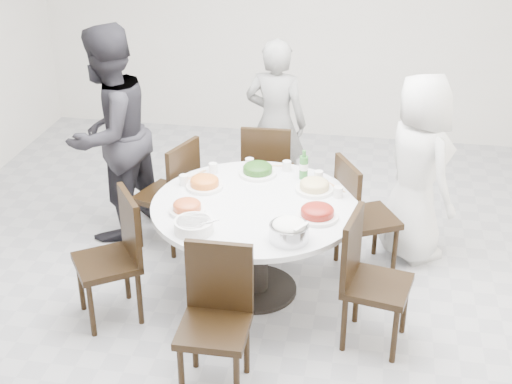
% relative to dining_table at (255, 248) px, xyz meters
% --- Properties ---
extents(floor, '(6.00, 6.00, 0.01)m').
position_rel_dining_table_xyz_m(floor, '(-0.01, 0.26, -0.38)').
color(floor, '#ABACB0').
rests_on(floor, ground).
extents(wall_back, '(6.00, 0.01, 2.80)m').
position_rel_dining_table_xyz_m(wall_back, '(-0.01, 3.26, 1.02)').
color(wall_back, white).
rests_on(wall_back, ground).
extents(dining_table, '(1.50, 1.50, 0.75)m').
position_rel_dining_table_xyz_m(dining_table, '(0.00, 0.00, 0.00)').
color(dining_table, white).
rests_on(dining_table, floor).
extents(chair_ne, '(0.57, 0.57, 0.95)m').
position_rel_dining_table_xyz_m(chair_ne, '(0.81, 0.47, 0.10)').
color(chair_ne, black).
rests_on(chair_ne, floor).
extents(chair_n, '(0.44, 0.44, 0.95)m').
position_rel_dining_table_xyz_m(chair_n, '(-0.09, 1.15, 0.10)').
color(chair_n, black).
rests_on(chair_n, floor).
extents(chair_nw, '(0.54, 0.54, 0.95)m').
position_rel_dining_table_xyz_m(chair_nw, '(-0.85, 0.57, 0.10)').
color(chair_nw, black).
rests_on(chair_nw, floor).
extents(chair_sw, '(0.58, 0.58, 0.95)m').
position_rel_dining_table_xyz_m(chair_sw, '(-0.97, -0.50, 0.10)').
color(chair_sw, black).
rests_on(chair_sw, floor).
extents(chair_s, '(0.42, 0.42, 0.95)m').
position_rel_dining_table_xyz_m(chair_s, '(-0.06, -1.10, 0.10)').
color(chair_s, black).
rests_on(chair_s, floor).
extents(chair_se, '(0.49, 0.49, 0.95)m').
position_rel_dining_table_xyz_m(chair_se, '(0.91, -0.46, 0.10)').
color(chair_se, black).
rests_on(chair_se, floor).
extents(diner_right, '(0.83, 0.90, 1.55)m').
position_rel_dining_table_xyz_m(diner_right, '(1.17, 0.77, 0.40)').
color(diner_right, silver).
rests_on(diner_right, floor).
extents(diner_middle, '(0.61, 0.44, 1.56)m').
position_rel_dining_table_xyz_m(diner_middle, '(-0.08, 1.53, 0.41)').
color(diner_middle, black).
rests_on(diner_middle, floor).
extents(diner_left, '(0.95, 1.07, 1.83)m').
position_rel_dining_table_xyz_m(diner_left, '(-1.35, 0.70, 0.54)').
color(diner_left, black).
rests_on(diner_left, floor).
extents(dish_greens, '(0.29, 0.29, 0.08)m').
position_rel_dining_table_xyz_m(dish_greens, '(-0.06, 0.49, 0.41)').
color(dish_greens, white).
rests_on(dish_greens, dining_table).
extents(dish_pale, '(0.28, 0.28, 0.08)m').
position_rel_dining_table_xyz_m(dish_pale, '(0.40, 0.28, 0.41)').
color(dish_pale, white).
rests_on(dish_pale, dining_table).
extents(dish_orange, '(0.28, 0.28, 0.07)m').
position_rel_dining_table_xyz_m(dish_orange, '(-0.42, 0.19, 0.41)').
color(dish_orange, white).
rests_on(dish_orange, dining_table).
extents(dish_redbrown, '(0.30, 0.30, 0.07)m').
position_rel_dining_table_xyz_m(dish_redbrown, '(0.46, -0.13, 0.41)').
color(dish_redbrown, white).
rests_on(dish_redbrown, dining_table).
extents(dish_tofu, '(0.25, 0.25, 0.07)m').
position_rel_dining_table_xyz_m(dish_tofu, '(-0.45, -0.21, 0.41)').
color(dish_tofu, white).
rests_on(dish_tofu, dining_table).
extents(rice_bowl, '(0.26, 0.26, 0.11)m').
position_rel_dining_table_xyz_m(rice_bowl, '(0.31, -0.47, 0.43)').
color(rice_bowl, silver).
rests_on(rice_bowl, dining_table).
extents(soup_bowl, '(0.26, 0.26, 0.08)m').
position_rel_dining_table_xyz_m(soup_bowl, '(-0.33, -0.46, 0.42)').
color(soup_bowl, white).
rests_on(soup_bowl, dining_table).
extents(beverage_bottle, '(0.07, 0.07, 0.23)m').
position_rel_dining_table_xyz_m(beverage_bottle, '(0.30, 0.48, 0.49)').
color(beverage_bottle, '#2B6D2C').
rests_on(beverage_bottle, dining_table).
extents(tea_cups, '(0.07, 0.07, 0.08)m').
position_rel_dining_table_xyz_m(tea_cups, '(-0.03, 0.65, 0.42)').
color(tea_cups, white).
rests_on(tea_cups, dining_table).
extents(chopsticks, '(0.24, 0.04, 0.01)m').
position_rel_dining_table_xyz_m(chopsticks, '(-0.04, 0.65, 0.38)').
color(chopsticks, tan).
rests_on(chopsticks, dining_table).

